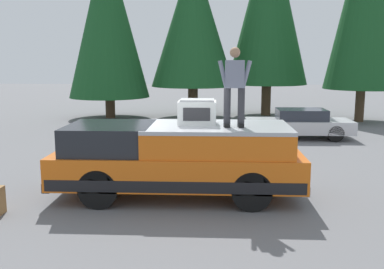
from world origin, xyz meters
TOP-DOWN VIEW (x-y plane):
  - ground_plane at (0.00, 0.00)m, footprint 90.00×90.00m
  - pickup_truck at (-0.43, -0.12)m, footprint 2.01×5.54m
  - compressor_unit at (-0.28, -0.55)m, footprint 0.65×0.84m
  - person_on_truck_bed at (-0.66, -1.35)m, footprint 0.29×0.72m
  - parked_car_silver at (7.24, -4.29)m, footprint 1.64×4.10m
  - conifer_left at (14.49, -3.84)m, footprint 4.35×4.35m
  - conifer_center_left at (13.51, 0.19)m, footprint 4.43×4.43m
  - conifer_center_right at (12.97, 4.58)m, footprint 4.19×4.19m

SIDE VIEW (x-z plane):
  - ground_plane at x=0.00m, z-range 0.00..0.00m
  - parked_car_silver at x=7.24m, z-range 0.00..1.16m
  - pickup_truck at x=-0.43m, z-range 0.05..1.70m
  - compressor_unit at x=-0.28m, z-range 1.65..2.21m
  - person_on_truck_bed at x=-0.66m, z-range 1.71..3.40m
  - conifer_center_left at x=13.51m, z-range 0.82..9.39m
  - conifer_center_right at x=12.97m, z-range 0.55..9.81m
  - conifer_left at x=14.49m, z-range 0.85..11.38m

